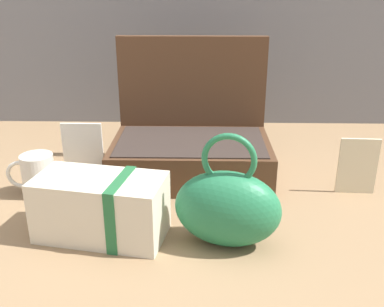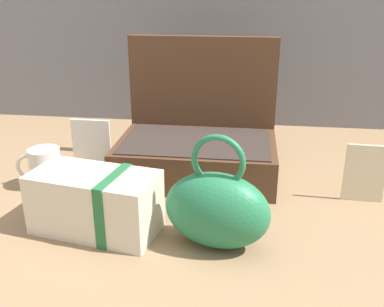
{
  "view_description": "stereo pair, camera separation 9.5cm",
  "coord_description": "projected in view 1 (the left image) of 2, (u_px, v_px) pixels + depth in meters",
  "views": [
    {
      "loc": [
        0.01,
        -0.91,
        0.46
      ],
      "look_at": [
        -0.01,
        -0.02,
        0.11
      ],
      "focal_mm": 41.33,
      "sensor_mm": 36.0,
      "label": 1
    },
    {
      "loc": [
        0.11,
        -0.9,
        0.46
      ],
      "look_at": [
        -0.01,
        -0.02,
        0.11
      ],
      "focal_mm": 41.33,
      "sensor_mm": 36.0,
      "label": 2
    }
  ],
  "objects": [
    {
      "name": "open_suitcase",
      "position": [
        191.0,
        143.0,
        1.11
      ],
      "size": [
        0.38,
        0.27,
        0.33
      ],
      "color": "#4C301E",
      "rests_on": "ground_plane"
    },
    {
      "name": "coffee_mug",
      "position": [
        37.0,
        175.0,
        1.0
      ],
      "size": [
        0.11,
        0.07,
        0.1
      ],
      "color": "silver",
      "rests_on": "ground_plane"
    },
    {
      "name": "teal_pouch_handbag",
      "position": [
        227.0,
        207.0,
        0.8
      ],
      "size": [
        0.21,
        0.14,
        0.22
      ],
      "color": "#237247",
      "rests_on": "ground_plane"
    },
    {
      "name": "poster_card_right",
      "position": [
        83.0,
        150.0,
        1.09
      ],
      "size": [
        0.1,
        0.01,
        0.14
      ],
      "primitive_type": "cube",
      "rotation": [
        0.0,
        0.0,
        -0.01
      ],
      "color": "white",
      "rests_on": "ground_plane"
    },
    {
      "name": "info_card_left",
      "position": [
        357.0,
        166.0,
        1.0
      ],
      "size": [
        0.09,
        0.01,
        0.13
      ],
      "primitive_type": "cube",
      "rotation": [
        0.0,
        0.0,
        -0.05
      ],
      "color": "beige",
      "rests_on": "ground_plane"
    },
    {
      "name": "cream_toiletry_bag",
      "position": [
        103.0,
        207.0,
        0.83
      ],
      "size": [
        0.26,
        0.16,
        0.12
      ],
      "color": "beige",
      "rests_on": "ground_plane"
    },
    {
      "name": "ground_plane",
      "position": [
        194.0,
        195.0,
        1.01
      ],
      "size": [
        6.0,
        6.0,
        0.0
      ],
      "primitive_type": "plane",
      "color": "#8C6D4C"
    }
  ]
}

